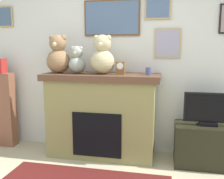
% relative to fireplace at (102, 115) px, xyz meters
% --- Properties ---
extents(back_wall, '(5.20, 0.15, 2.60)m').
position_rel_fireplace_xyz_m(back_wall, '(0.17, 0.31, 0.76)').
color(back_wall, silver).
rests_on(back_wall, ground_plane).
extents(fireplace, '(1.49, 0.56, 1.09)m').
position_rel_fireplace_xyz_m(fireplace, '(0.00, 0.00, 0.00)').
color(fireplace, olive).
rests_on(fireplace, ground_plane).
extents(bookshelf, '(0.35, 0.16, 1.27)m').
position_rel_fireplace_xyz_m(bookshelf, '(-1.49, 0.05, 0.02)').
color(bookshelf, brown).
rests_on(bookshelf, ground_plane).
extents(tv_stand, '(0.75, 0.40, 0.51)m').
position_rel_fireplace_xyz_m(tv_stand, '(1.31, -0.05, -0.30)').
color(tv_stand, black).
rests_on(tv_stand, ground_plane).
extents(television, '(0.57, 0.14, 0.39)m').
position_rel_fireplace_xyz_m(television, '(1.31, -0.05, 0.14)').
color(television, black).
rests_on(television, tv_stand).
extents(candle_jar, '(0.07, 0.07, 0.09)m').
position_rel_fireplace_xyz_m(candle_jar, '(0.60, -0.02, 0.58)').
color(candle_jar, '#4C517A').
rests_on(candle_jar, fireplace).
extents(mantel_clock, '(0.10, 0.08, 0.16)m').
position_rel_fireplace_xyz_m(mantel_clock, '(0.25, -0.02, 0.62)').
color(mantel_clock, brown).
rests_on(mantel_clock, fireplace).
extents(teddy_bear_brown, '(0.31, 0.31, 0.49)m').
position_rel_fireplace_xyz_m(teddy_bear_brown, '(-0.57, -0.02, 0.76)').
color(teddy_bear_brown, olive).
rests_on(teddy_bear_brown, fireplace).
extents(teddy_bear_grey, '(0.22, 0.22, 0.35)m').
position_rel_fireplace_xyz_m(teddy_bear_grey, '(-0.32, -0.02, 0.69)').
color(teddy_bear_grey, '#949B8E').
rests_on(teddy_bear_grey, fireplace).
extents(teddy_bear_tan, '(0.30, 0.30, 0.49)m').
position_rel_fireplace_xyz_m(teddy_bear_tan, '(0.02, -0.02, 0.76)').
color(teddy_bear_tan, tan).
rests_on(teddy_bear_tan, fireplace).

